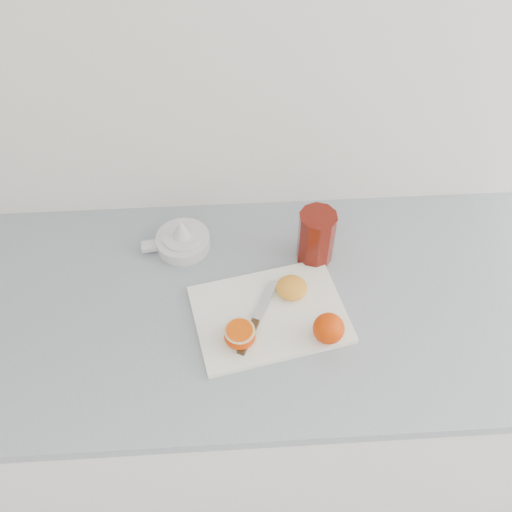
% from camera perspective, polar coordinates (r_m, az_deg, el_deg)
% --- Properties ---
extents(counter, '(2.46, 0.64, 0.89)m').
position_cam_1_polar(counter, '(1.64, 2.22, -13.32)').
color(counter, white).
rests_on(counter, ground).
extents(cutting_board, '(0.36, 0.29, 0.01)m').
position_cam_1_polar(cutting_board, '(1.23, 1.38, -5.84)').
color(cutting_board, white).
rests_on(cutting_board, counter).
extents(whole_orange, '(0.06, 0.06, 0.06)m').
position_cam_1_polar(whole_orange, '(1.17, 7.27, -7.21)').
color(whole_orange, '#EE4200').
rests_on(whole_orange, cutting_board).
extents(half_orange, '(0.06, 0.06, 0.04)m').
position_cam_1_polar(half_orange, '(1.17, -1.64, -7.91)').
color(half_orange, '#EE4200').
rests_on(half_orange, cutting_board).
extents(squeezed_shell, '(0.07, 0.07, 0.03)m').
position_cam_1_polar(squeezed_shell, '(1.24, 3.58, -3.17)').
color(squeezed_shell, orange).
rests_on(squeezed_shell, cutting_board).
extents(paring_knife, '(0.10, 0.18, 0.01)m').
position_cam_1_polar(paring_knife, '(1.19, -0.46, -7.40)').
color(paring_knife, '#422817').
rests_on(paring_knife, cutting_board).
extents(citrus_juicer, '(0.16, 0.13, 0.08)m').
position_cam_1_polar(citrus_juicer, '(1.34, -7.40, 1.64)').
color(citrus_juicer, white).
rests_on(citrus_juicer, counter).
extents(red_tumbler, '(0.08, 0.08, 0.14)m').
position_cam_1_polar(red_tumbler, '(1.29, 6.00, 1.72)').
color(red_tumbler, '#68130B').
rests_on(red_tumbler, counter).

